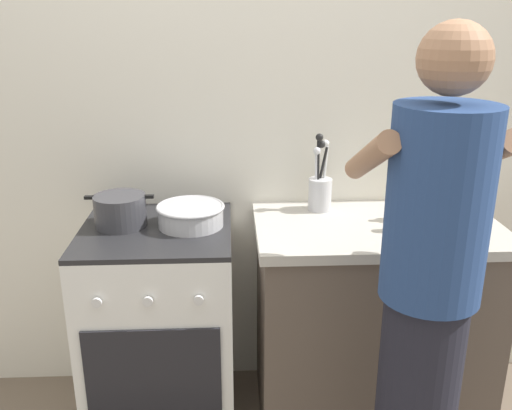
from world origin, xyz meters
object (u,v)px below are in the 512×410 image
utensil_crock (320,188)px  person (426,307)px  pot (120,211)px  spice_bottle (399,220)px  mixing_bowl (191,214)px  oil_bottle (424,197)px  stove_range (162,327)px

utensil_crock → person: size_ratio=0.20×
pot → spice_bottle: size_ratio=2.84×
pot → person: size_ratio=0.16×
utensil_crock → person: 0.83m
mixing_bowl → utensil_crock: bearing=17.1°
person → spice_bottle: bearing=83.3°
utensil_crock → oil_bottle: 0.43m
spice_bottle → person: person is taller
utensil_crock → spice_bottle: utensil_crock is taller
spice_bottle → oil_bottle: size_ratio=0.41×
pot → mixing_bowl: size_ratio=0.99×
pot → spice_bottle: pot is taller
pot → person: person is taller
mixing_bowl → spice_bottle: 0.82m
oil_bottle → stove_range: bearing=-177.8°
pot → utensil_crock: (0.83, 0.16, 0.03)m
utensil_crock → stove_range: bearing=-164.7°
stove_range → mixing_bowl: 0.52m
pot → oil_bottle: (1.23, 0.01, 0.03)m
stove_range → spice_bottle: spice_bottle is taller
stove_range → person: bearing=-34.0°
mixing_bowl → oil_bottle: 0.96m
pot → spice_bottle: bearing=-5.6°
mixing_bowl → spice_bottle: size_ratio=2.87×
person → utensil_crock: bearing=104.8°
stove_range → mixing_bowl: mixing_bowl is taller
spice_bottle → person: (-0.06, -0.53, -0.09)m
pot → utensil_crock: bearing=10.7°
stove_range → utensil_crock: bearing=15.3°
stove_range → spice_bottle: 1.08m
oil_bottle → pot: bearing=-179.5°
person → stove_range: bearing=146.0°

